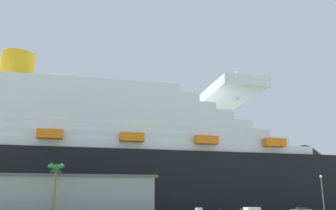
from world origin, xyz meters
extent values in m
cube|color=black|center=(-20.24, 62.00, 9.93)|extent=(185.70, 33.47, 19.85)
cone|color=black|center=(80.01, 62.14, 10.92)|extent=(26.03, 29.93, 29.89)
cube|color=white|center=(-20.24, 62.00, 21.40)|extent=(163.42, 30.78, 3.10)
cube|color=white|center=(-23.96, 61.99, 24.50)|extent=(152.59, 29.94, 3.10)
cube|color=white|center=(-27.67, 61.99, 27.59)|extent=(145.26, 29.24, 3.10)
cube|color=white|center=(-31.38, 61.98, 30.69)|extent=(138.93, 28.53, 3.10)
cube|color=white|center=(-35.10, 61.98, 33.79)|extent=(132.01, 28.14, 3.10)
cube|color=white|center=(-38.81, 61.97, 36.88)|extent=(126.12, 27.63, 3.10)
cube|color=white|center=(-42.52, 61.97, 39.98)|extent=(120.93, 27.38, 3.10)
cube|color=white|center=(-46.24, 61.96, 43.07)|extent=(114.00, 26.66, 3.10)
cube|color=white|center=(35.45, 62.08, 46.62)|extent=(18.62, 36.56, 4.00)
cylinder|color=yellow|center=(-48.09, 61.96, 50.34)|extent=(11.97, 11.97, 11.42)
cylinder|color=silver|center=(39.17, 62.08, 50.62)|extent=(0.80, 0.80, 12.00)
cube|color=orange|center=(-33.22, 44.71, 23.57)|extent=(8.00, 3.21, 2.80)
cube|color=orange|center=(-7.22, 44.75, 23.57)|extent=(8.00, 3.21, 2.80)
cube|color=orange|center=(18.77, 44.78, 23.57)|extent=(8.00, 3.21, 2.80)
cube|color=orange|center=(44.76, 44.82, 23.57)|extent=(8.00, 3.21, 2.80)
cube|color=gray|center=(-25.67, 20.94, 4.19)|extent=(41.05, 22.05, 8.39)
cube|color=#4C4C51|center=(-25.67, 20.94, 8.69)|extent=(42.69, 22.93, 0.60)
cube|color=silver|center=(2.16, -22.77, 1.75)|extent=(2.04, 1.87, 0.90)
cube|color=silver|center=(-6.11, -22.65, 1.80)|extent=(0.82, 1.01, 0.70)
cylinder|color=brown|center=(-28.23, 7.51, 4.79)|extent=(0.49, 0.49, 9.59)
cone|color=#287233|center=(-27.83, 7.50, 9.69)|extent=(0.81, 3.26, 2.41)
cone|color=#287233|center=(-27.89, 7.73, 9.69)|extent=(2.41, 3.24, 1.98)
cone|color=#287233|center=(-28.23, 7.91, 9.69)|extent=(3.02, 0.70, 2.75)
cone|color=#287233|center=(-28.36, 7.89, 9.69)|extent=(3.40, 1.82, 2.09)
cone|color=#287233|center=(-28.60, 7.64, 9.69)|extent=(1.72, 3.36, 2.24)
cone|color=#287233|center=(-28.60, 7.36, 9.69)|extent=(1.94, 3.42, 1.88)
cone|color=#287233|center=(-28.49, 7.21, 9.69)|extent=(3.04, 2.74, 1.94)
cone|color=#287233|center=(-28.09, 7.14, 9.69)|extent=(3.32, 1.80, 2.32)
cone|color=#287233|center=(-27.91, 7.27, 9.69)|extent=(2.48, 2.89, 2.60)
sphere|color=#287233|center=(-28.23, 7.51, 9.59)|extent=(1.10, 1.10, 1.10)
cylinder|color=slate|center=(27.28, -4.72, 3.98)|extent=(0.20, 0.20, 7.95)
sphere|color=#F9F2CC|center=(27.28, -4.72, 8.20)|extent=(0.56, 0.56, 0.56)
cube|color=#1E232D|center=(30.21, 7.99, 1.31)|extent=(2.78, 1.91, 0.55)
cube|color=#1E232D|center=(14.31, 5.33, 1.31)|extent=(2.69, 1.62, 0.55)
camera|label=1|loc=(-23.06, -75.46, 3.10)|focal=39.37mm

